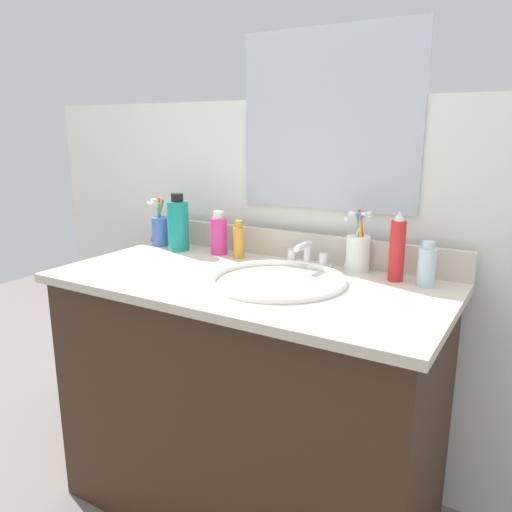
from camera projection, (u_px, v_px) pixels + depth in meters
The scene contains 15 objects.
ground_plane at pixel (249, 504), 1.67m from camera, with size 6.00×6.00×0.00m, color #66605B.
vanity_cabinet at pixel (249, 402), 1.58m from camera, with size 1.11×0.54×0.75m, color #382316.
countertop at pixel (248, 282), 1.48m from camera, with size 1.16×0.58×0.03m, color beige.
backsplash at pixel (292, 245), 1.70m from camera, with size 1.16×0.02×0.09m, color beige.
back_wall at pixel (299, 289), 1.80m from camera, with size 2.26×0.04×1.30m, color silver.
mirror_panel at pixel (328, 121), 1.59m from camera, with size 0.60×0.01×0.56m, color #B2BCC6.
sink_basin at pixel (277, 292), 1.45m from camera, with size 0.40×0.40×0.11m.
faucet at pixel (306, 258), 1.60m from camera, with size 0.16×0.10×0.08m.
bottle_spray_red at pixel (397, 249), 1.43m from camera, with size 0.04×0.04×0.20m.
bottle_soap_pink at pixel (219, 235), 1.75m from camera, with size 0.06×0.06×0.15m.
bottle_mouthwash_teal at pixel (178, 225), 1.80m from camera, with size 0.08×0.08×0.20m.
bottle_oil_amber at pixel (239, 241), 1.70m from camera, with size 0.04×0.04×0.13m.
bottle_gel_clear at pixel (427, 266), 1.39m from camera, with size 0.05×0.05×0.13m.
cup_blue_plastic at pixel (160, 230), 1.89m from camera, with size 0.08×0.08×0.18m.
cup_white_ceramic at pixel (358, 252), 1.54m from camera, with size 0.08×0.07×0.19m.
Camera 1 is at (0.75, -1.21, 1.20)m, focal length 35.47 mm.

